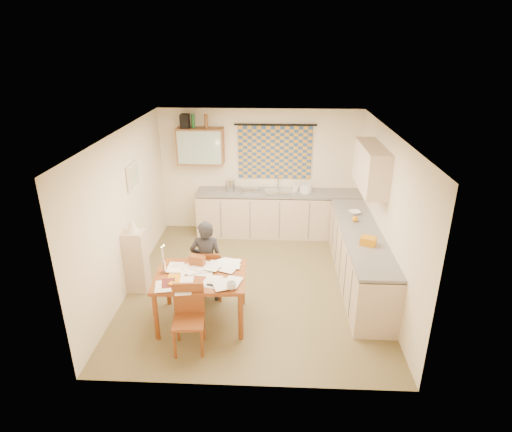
{
  "coord_description": "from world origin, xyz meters",
  "views": [
    {
      "loc": [
        0.31,
        -6.07,
        3.74
      ],
      "look_at": [
        0.02,
        0.2,
        1.12
      ],
      "focal_mm": 30.0,
      "sensor_mm": 36.0,
      "label": 1
    }
  ],
  "objects_px": {
    "chair_far": "(210,282)",
    "shelf_stand": "(136,261)",
    "counter_back": "(279,214)",
    "stove": "(374,297)",
    "counter_right": "(359,258)",
    "person": "(206,262)",
    "dining_table": "(202,298)"
  },
  "relations": [
    {
      "from": "counter_back",
      "to": "person",
      "type": "distance_m",
      "value": 2.68
    },
    {
      "from": "counter_back",
      "to": "stove",
      "type": "height_order",
      "value": "counter_back"
    },
    {
      "from": "stove",
      "to": "dining_table",
      "type": "relative_size",
      "value": 0.71
    },
    {
      "from": "counter_right",
      "to": "person",
      "type": "bearing_deg",
      "value": -165.79
    },
    {
      "from": "counter_right",
      "to": "person",
      "type": "distance_m",
      "value": 2.48
    },
    {
      "from": "chair_far",
      "to": "person",
      "type": "height_order",
      "value": "person"
    },
    {
      "from": "counter_back",
      "to": "counter_right",
      "type": "distance_m",
      "value": 2.24
    },
    {
      "from": "counter_right",
      "to": "stove",
      "type": "xyz_separation_m",
      "value": [
        -0.0,
        -1.13,
        -0.0
      ]
    },
    {
      "from": "counter_back",
      "to": "chair_far",
      "type": "bearing_deg",
      "value": -114.34
    },
    {
      "from": "chair_far",
      "to": "shelf_stand",
      "type": "bearing_deg",
      "value": -10.44
    },
    {
      "from": "counter_back",
      "to": "stove",
      "type": "relative_size",
      "value": 3.65
    },
    {
      "from": "stove",
      "to": "shelf_stand",
      "type": "bearing_deg",
      "value": 167.91
    },
    {
      "from": "counter_back",
      "to": "chair_far",
      "type": "height_order",
      "value": "counter_back"
    },
    {
      "from": "shelf_stand",
      "to": "dining_table",
      "type": "bearing_deg",
      "value": -33.69
    },
    {
      "from": "counter_right",
      "to": "dining_table",
      "type": "relative_size",
      "value": 2.3
    },
    {
      "from": "counter_right",
      "to": "chair_far",
      "type": "xyz_separation_m",
      "value": [
        -2.36,
        -0.54,
        -0.2
      ]
    },
    {
      "from": "counter_right",
      "to": "chair_far",
      "type": "distance_m",
      "value": 2.43
    },
    {
      "from": "dining_table",
      "to": "stove",
      "type": "bearing_deg",
      "value": -2.48
    },
    {
      "from": "stove",
      "to": "person",
      "type": "bearing_deg",
      "value": 167.58
    },
    {
      "from": "chair_far",
      "to": "dining_table",
      "type": "bearing_deg",
      "value": 85.06
    },
    {
      "from": "counter_right",
      "to": "shelf_stand",
      "type": "distance_m",
      "value": 3.56
    },
    {
      "from": "counter_right",
      "to": "dining_table",
      "type": "height_order",
      "value": "counter_right"
    },
    {
      "from": "counter_back",
      "to": "counter_right",
      "type": "bearing_deg",
      "value": -54.86
    },
    {
      "from": "chair_far",
      "to": "shelf_stand",
      "type": "height_order",
      "value": "shelf_stand"
    },
    {
      "from": "counter_right",
      "to": "stove",
      "type": "relative_size",
      "value": 3.26
    },
    {
      "from": "shelf_stand",
      "to": "person",
      "type": "bearing_deg",
      "value": -11.38
    },
    {
      "from": "counter_back",
      "to": "person",
      "type": "height_order",
      "value": "person"
    },
    {
      "from": "person",
      "to": "shelf_stand",
      "type": "relative_size",
      "value": 1.29
    },
    {
      "from": "stove",
      "to": "dining_table",
      "type": "bearing_deg",
      "value": -179.74
    },
    {
      "from": "counter_right",
      "to": "stove",
      "type": "distance_m",
      "value": 1.13
    },
    {
      "from": "person",
      "to": "shelf_stand",
      "type": "height_order",
      "value": "person"
    },
    {
      "from": "counter_back",
      "to": "shelf_stand",
      "type": "distance_m",
      "value": 3.15
    }
  ]
}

